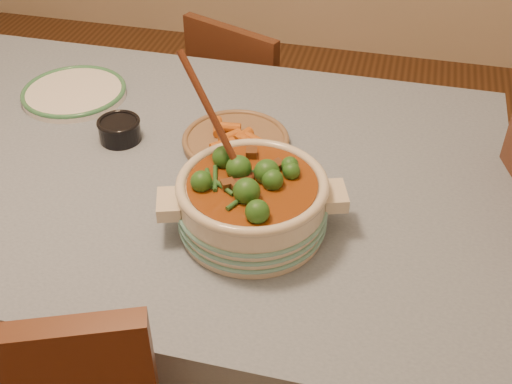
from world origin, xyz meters
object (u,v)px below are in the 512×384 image
dining_table (161,189)px  white_plate (74,92)px  fried_plate (236,139)px  chair_far (248,107)px  stew_casserole (252,199)px  condiment_bowl (119,129)px

dining_table → white_plate: 0.42m
fried_plate → chair_far: (-0.14, 0.67, -0.32)m
fried_plate → chair_far: fried_plate is taller
stew_casserole → chair_far: bearing=105.1°
white_plate → chair_far: 0.73m
stew_casserole → condiment_bowl: 0.48m
dining_table → stew_casserole: size_ratio=4.25×
dining_table → condiment_bowl: (-0.12, 0.06, 0.12)m
white_plate → condiment_bowl: condiment_bowl is taller
stew_casserole → condiment_bowl: (-0.41, 0.25, -0.05)m
dining_table → fried_plate: size_ratio=5.18×
white_plate → fried_plate: size_ratio=0.90×
dining_table → stew_casserole: bearing=-32.8°
dining_table → condiment_bowl: 0.18m
white_plate → condiment_bowl: size_ratio=2.14×
white_plate → condiment_bowl: (0.21, -0.17, 0.02)m
stew_casserole → chair_far: size_ratio=0.50×
dining_table → stew_casserole: (0.29, -0.18, 0.17)m
dining_table → white_plate: bearing=145.4°
condiment_bowl → fried_plate: (0.29, 0.05, -0.01)m
stew_casserole → white_plate: bearing=146.2°
stew_casserole → fried_plate: size_ratio=1.22×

